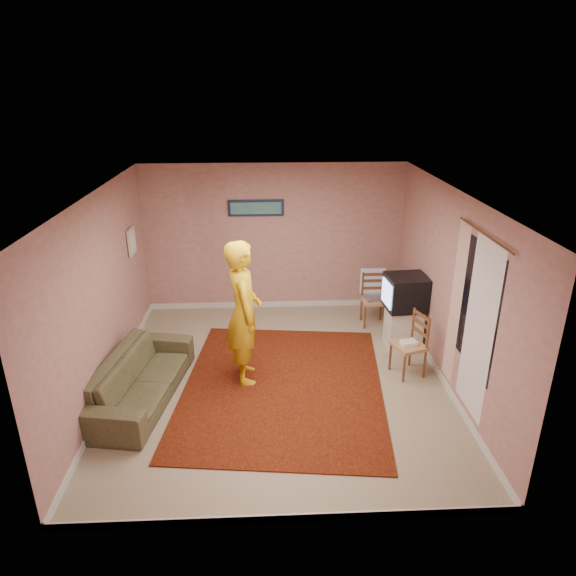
{
  "coord_description": "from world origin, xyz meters",
  "views": [
    {
      "loc": [
        -0.17,
        -6.13,
        3.85
      ],
      "look_at": [
        0.15,
        0.6,
        1.13
      ],
      "focal_mm": 32.0,
      "sensor_mm": 36.0,
      "label": 1
    }
  ],
  "objects_px": {
    "chair_b": "(409,338)",
    "tv_cabinet": "(403,327)",
    "chair_a": "(374,295)",
    "crt_tv": "(406,292)",
    "person": "(244,313)",
    "sofa": "(140,378)"
  },
  "relations": [
    {
      "from": "chair_a",
      "to": "crt_tv",
      "type": "bearing_deg",
      "value": -70.18
    },
    {
      "from": "crt_tv",
      "to": "sofa",
      "type": "bearing_deg",
      "value": -166.28
    },
    {
      "from": "crt_tv",
      "to": "chair_a",
      "type": "height_order",
      "value": "crt_tv"
    },
    {
      "from": "chair_a",
      "to": "person",
      "type": "relative_size",
      "value": 0.24
    },
    {
      "from": "tv_cabinet",
      "to": "sofa",
      "type": "distance_m",
      "value": 3.95
    },
    {
      "from": "tv_cabinet",
      "to": "chair_a",
      "type": "height_order",
      "value": "chair_a"
    },
    {
      "from": "tv_cabinet",
      "to": "person",
      "type": "distance_m",
      "value": 2.63
    },
    {
      "from": "chair_b",
      "to": "person",
      "type": "relative_size",
      "value": 0.26
    },
    {
      "from": "chair_b",
      "to": "sofa",
      "type": "bearing_deg",
      "value": -101.64
    },
    {
      "from": "tv_cabinet",
      "to": "chair_a",
      "type": "bearing_deg",
      "value": 110.9
    },
    {
      "from": "tv_cabinet",
      "to": "person",
      "type": "xyz_separation_m",
      "value": [
        -2.41,
        -0.81,
        0.67
      ]
    },
    {
      "from": "crt_tv",
      "to": "chair_b",
      "type": "distance_m",
      "value": 0.89
    },
    {
      "from": "tv_cabinet",
      "to": "chair_b",
      "type": "relative_size",
      "value": 1.25
    },
    {
      "from": "crt_tv",
      "to": "person",
      "type": "distance_m",
      "value": 2.54
    },
    {
      "from": "tv_cabinet",
      "to": "sofa",
      "type": "relative_size",
      "value": 0.31
    },
    {
      "from": "tv_cabinet",
      "to": "chair_b",
      "type": "bearing_deg",
      "value": -99.94
    },
    {
      "from": "sofa",
      "to": "tv_cabinet",
      "type": "bearing_deg",
      "value": -62.06
    },
    {
      "from": "tv_cabinet",
      "to": "crt_tv",
      "type": "relative_size",
      "value": 1.0
    },
    {
      "from": "chair_a",
      "to": "person",
      "type": "height_order",
      "value": "person"
    },
    {
      "from": "crt_tv",
      "to": "chair_b",
      "type": "xyz_separation_m",
      "value": [
        -0.14,
        -0.81,
        -0.35
      ]
    },
    {
      "from": "tv_cabinet",
      "to": "sofa",
      "type": "xyz_separation_m",
      "value": [
        -3.75,
        -1.25,
        -0.02
      ]
    },
    {
      "from": "chair_b",
      "to": "tv_cabinet",
      "type": "bearing_deg",
      "value": 151.54
    }
  ]
}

